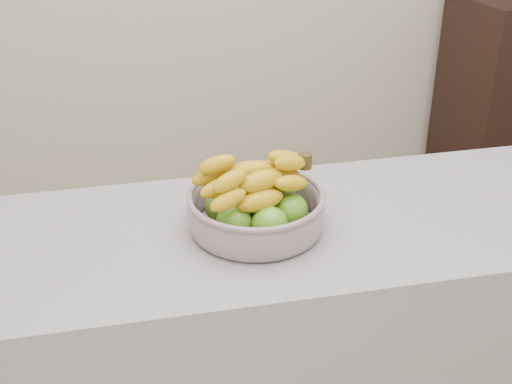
{
  "coord_description": "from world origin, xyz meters",
  "views": [
    {
      "loc": [
        -0.41,
        -1.46,
        1.81
      ],
      "look_at": [
        -0.1,
        -0.01,
        1.0
      ],
      "focal_mm": 50.0,
      "sensor_mm": 36.0,
      "label": 1
    }
  ],
  "objects": [
    {
      "name": "counter",
      "position": [
        0.0,
        -0.01,
        0.45
      ],
      "size": [
        2.0,
        0.6,
        0.9
      ],
      "primitive_type": "cube",
      "color": "gray",
      "rests_on": "ground"
    },
    {
      "name": "cabinet",
      "position": [
        1.62,
        1.78,
        0.48
      ],
      "size": [
        0.62,
        0.54,
        0.97
      ],
      "primitive_type": "cube",
      "rotation": [
        0.0,
        0.0,
        0.24
      ],
      "color": "black",
      "rests_on": "ground"
    },
    {
      "name": "fruit_bowl",
      "position": [
        -0.1,
        -0.01,
        0.96
      ],
      "size": [
        0.33,
        0.33,
        0.18
      ],
      "rotation": [
        0.0,
        0.0,
        0.17
      ],
      "color": "#AABDCC",
      "rests_on": "counter"
    }
  ]
}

